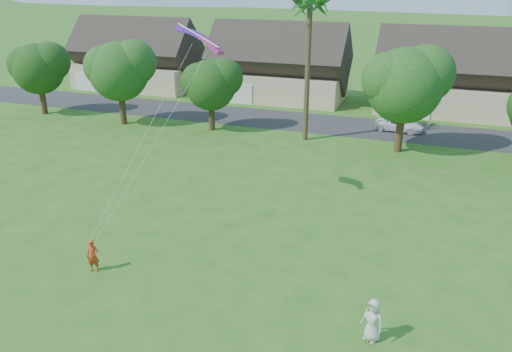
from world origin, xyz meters
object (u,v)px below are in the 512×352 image
at_px(watcher, 373,320).
at_px(parafoil_kite, 202,37).
at_px(kite_flyer, 93,256).
at_px(parked_car, 399,125).

distance_m(watcher, parafoil_kite, 17.28).
relative_size(kite_flyer, parafoil_kite, 0.58).
xyz_separation_m(parked_car, parafoil_kite, (-9.87, -20.94, 9.75)).
bearing_deg(parafoil_kite, kite_flyer, -100.62).
bearing_deg(watcher, parafoil_kite, 166.92).
height_order(watcher, parked_car, watcher).
distance_m(parked_car, parafoil_kite, 25.12).
height_order(parked_car, parafoil_kite, parafoil_kite).
bearing_deg(parked_car, kite_flyer, 164.08).
bearing_deg(parafoil_kite, parked_car, 68.26).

